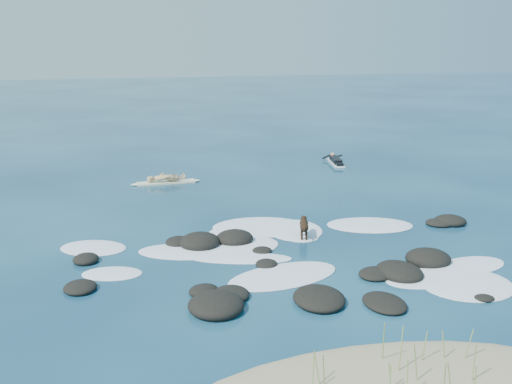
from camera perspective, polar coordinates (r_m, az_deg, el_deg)
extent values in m
plane|color=#0A2642|center=(18.44, 2.30, -5.96)|extent=(160.00, 160.00, 0.00)
cylinder|color=olive|center=(12.97, 20.49, -14.22)|extent=(0.18, 0.04, 0.78)
cylinder|color=olive|center=(11.42, 6.16, -17.38)|extent=(0.16, 0.13, 0.84)
cylinder|color=olive|center=(11.27, 14.89, -18.09)|extent=(0.04, 0.15, 0.93)
cylinder|color=olive|center=(11.50, 13.27, -17.79)|extent=(0.13, 0.04, 0.75)
cylinder|color=olive|center=(12.60, 16.45, -14.81)|extent=(0.17, 0.11, 0.75)
cylinder|color=olive|center=(12.04, 14.27, -15.25)|extent=(0.13, 0.15, 1.09)
cylinder|color=olive|center=(11.18, 5.71, -18.14)|extent=(0.11, 0.22, 0.84)
cylinder|color=olive|center=(11.78, 15.70, -16.43)|extent=(0.20, 0.05, 0.97)
cylinder|color=olive|center=(12.14, 20.95, -15.94)|extent=(0.06, 0.09, 0.96)
cylinder|color=olive|center=(11.78, 21.03, -17.49)|extent=(0.06, 0.04, 0.78)
cylinder|color=olive|center=(12.80, 18.24, -14.49)|extent=(0.11, 0.09, 0.75)
cylinder|color=olive|center=(12.29, 12.63, -14.52)|extent=(0.15, 0.26, 1.05)
ellipsoid|color=black|center=(17.13, 14.16, -7.74)|extent=(1.54, 1.73, 0.46)
ellipsoid|color=black|center=(16.96, 11.90, -8.01)|extent=(1.34, 1.26, 0.27)
ellipsoid|color=black|center=(15.62, -5.25, -9.81)|extent=(0.98, 0.89, 0.30)
ellipsoid|color=black|center=(18.33, -16.65, -6.47)|extent=(0.93, 0.94, 0.34)
ellipsoid|color=black|center=(22.21, 18.85, -2.75)|extent=(1.38, 1.29, 0.42)
ellipsoid|color=black|center=(15.16, 6.32, -10.53)|extent=(1.40, 1.59, 0.42)
ellipsoid|color=black|center=(15.38, -2.51, -10.18)|extent=(1.11, 1.16, 0.30)
ellipsoid|color=black|center=(18.89, -5.64, -5.00)|extent=(1.37, 1.30, 0.60)
ellipsoid|color=black|center=(14.71, -4.01, -11.21)|extent=(1.45, 1.49, 0.53)
ellipsoid|color=black|center=(19.16, -7.79, -4.98)|extent=(0.85, 0.86, 0.34)
ellipsoid|color=black|center=(19.18, -2.16, -4.66)|extent=(1.36, 1.24, 0.55)
ellipsoid|color=black|center=(18.35, 0.61, -5.88)|extent=(0.66, 0.63, 0.21)
ellipsoid|color=black|center=(16.37, 21.87, -9.83)|extent=(0.61, 0.53, 0.17)
ellipsoid|color=black|center=(17.31, 1.06, -7.21)|extent=(0.89, 0.91, 0.22)
ellipsoid|color=black|center=(18.25, 16.82, -6.39)|extent=(1.59, 1.46, 0.57)
ellipsoid|color=black|center=(15.28, 12.73, -10.77)|extent=(1.27, 1.49, 0.28)
ellipsoid|color=black|center=(21.96, 17.86, -2.97)|extent=(1.18, 1.06, 0.28)
ellipsoid|color=black|center=(16.47, -17.17, -9.10)|extent=(0.95, 1.00, 0.29)
ellipsoid|color=white|center=(20.66, 0.43, -3.52)|extent=(3.81, 2.86, 0.12)
ellipsoid|color=white|center=(20.39, 3.90, -3.82)|extent=(2.30, 2.65, 0.12)
ellipsoid|color=white|center=(17.87, -1.55, -6.63)|extent=(3.39, 1.81, 0.12)
ellipsoid|color=white|center=(21.28, 11.32, -3.27)|extent=(3.50, 2.52, 0.12)
ellipsoid|color=white|center=(20.08, -1.56, -4.10)|extent=(2.43, 1.83, 0.12)
ellipsoid|color=white|center=(17.15, 20.28, -8.61)|extent=(2.65, 2.37, 0.12)
ellipsoid|color=white|center=(17.27, -14.19, -7.93)|extent=(1.96, 1.43, 0.12)
ellipsoid|color=white|center=(16.63, 2.76, -8.38)|extent=(3.77, 2.49, 0.12)
ellipsoid|color=white|center=(19.42, -15.96, -5.41)|extent=(2.60, 2.21, 0.12)
ellipsoid|color=white|center=(18.69, -2.08, -5.62)|extent=(3.45, 2.60, 0.12)
ellipsoid|color=white|center=(21.32, 9.24, -3.13)|extent=(1.39, 1.25, 0.12)
ellipsoid|color=white|center=(18.52, -7.16, -5.94)|extent=(3.28, 2.23, 0.12)
ellipsoid|color=white|center=(18.49, 20.63, -6.89)|extent=(2.60, 1.63, 0.12)
ellipsoid|color=white|center=(16.92, 15.85, -8.54)|extent=(1.97, 1.32, 0.12)
ellipsoid|color=white|center=(17.79, 19.14, -7.62)|extent=(2.98, 2.54, 0.12)
ellipsoid|color=white|center=(19.64, 4.71, -4.60)|extent=(1.10, 0.90, 0.12)
cube|color=#F1EDC0|center=(27.04, -8.98, 0.95)|extent=(2.71, 0.66, 0.09)
ellipsoid|color=#F1EDC0|center=(27.21, -6.17, 1.14)|extent=(0.55, 0.33, 0.10)
ellipsoid|color=#F1EDC0|center=(26.93, -11.82, 0.75)|extent=(0.55, 0.33, 0.10)
imported|color=tan|center=(26.83, -9.06, 2.85)|extent=(0.44, 0.65, 1.75)
cube|color=white|center=(31.17, 7.97, 2.92)|extent=(0.85, 2.34, 0.08)
ellipsoid|color=white|center=(32.26, 7.53, 3.36)|extent=(0.34, 0.53, 0.09)
cube|color=black|center=(31.14, 7.98, 3.20)|extent=(0.61, 1.45, 0.23)
sphere|color=tan|center=(31.89, 7.67, 3.72)|extent=(0.27, 0.27, 0.24)
cylinder|color=black|center=(32.00, 7.10, 3.54)|extent=(0.58, 0.23, 0.26)
cylinder|color=black|center=(32.13, 8.11, 3.55)|extent=(0.54, 0.38, 0.26)
cube|color=black|center=(30.41, 8.30, 2.81)|extent=(0.43, 0.62, 0.15)
cylinder|color=black|center=(19.39, 4.83, -3.36)|extent=(0.43, 0.64, 0.28)
sphere|color=black|center=(19.64, 4.81, -3.11)|extent=(0.37, 0.37, 0.30)
sphere|color=black|center=(19.14, 4.86, -3.61)|extent=(0.33, 0.33, 0.27)
sphere|color=black|center=(19.77, 4.80, -2.68)|extent=(0.26, 0.26, 0.21)
cone|color=black|center=(19.89, 4.79, -2.61)|extent=(0.14, 0.16, 0.11)
cone|color=black|center=(19.73, 4.65, -2.45)|extent=(0.11, 0.09, 0.10)
cone|color=black|center=(19.73, 4.97, -2.45)|extent=(0.11, 0.09, 0.10)
cylinder|color=black|center=(19.68, 4.57, -4.00)|extent=(0.09, 0.09, 0.38)
cylinder|color=black|center=(19.68, 5.01, -4.01)|extent=(0.09, 0.09, 0.38)
cylinder|color=black|center=(19.30, 4.61, -4.40)|extent=(0.09, 0.09, 0.38)
cylinder|color=black|center=(19.30, 5.05, -4.40)|extent=(0.09, 0.09, 0.38)
cylinder|color=black|center=(19.00, 4.87, -3.59)|extent=(0.12, 0.28, 0.17)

